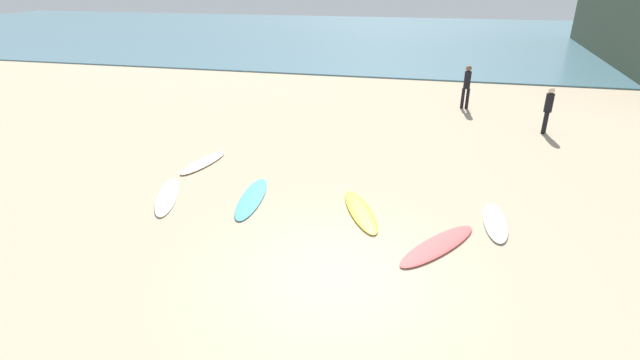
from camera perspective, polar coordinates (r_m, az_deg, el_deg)
ground_plane at (r=9.33m, az=2.03°, el=-11.58°), size 120.00×120.00×0.00m
ocean_water at (r=46.82m, az=11.84°, el=16.86°), size 120.00×40.00×0.08m
surfboard_0 at (r=11.58m, az=4.99°, el=-3.84°), size 1.44×2.37×0.08m
surfboard_1 at (r=14.93m, az=-14.09°, el=2.08°), size 0.93×2.19×0.09m
surfboard_2 at (r=12.34m, az=-8.36°, el=-2.21°), size 0.87×2.57×0.06m
surfboard_3 at (r=11.82m, az=20.66°, el=-4.81°), size 0.55×2.03×0.08m
surfboard_4 at (r=12.94m, az=-18.21°, el=-1.91°), size 1.37×2.37×0.07m
surfboard_5 at (r=10.49m, az=14.25°, el=-7.77°), size 1.93×2.39×0.07m
beachgoer_near at (r=19.01m, az=26.15°, el=7.91°), size 0.36×0.36×1.71m
beachgoer_mid at (r=21.41m, az=17.54°, el=11.08°), size 0.34×0.28×1.86m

